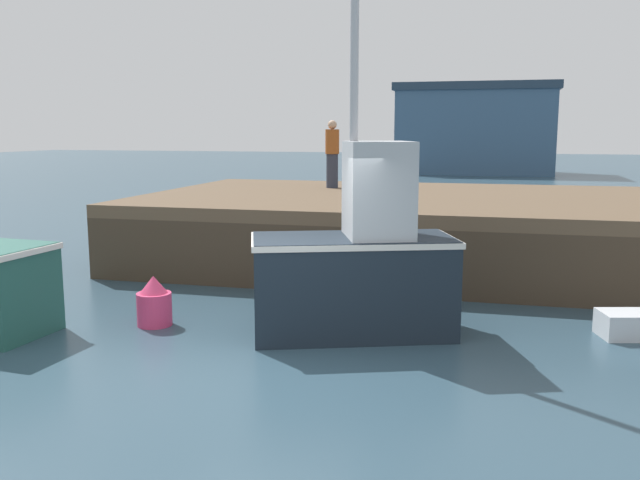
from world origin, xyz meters
TOP-DOWN VIEW (x-y plane):
  - ground at (0.00, 0.00)m, footprint 120.00×160.00m
  - pier at (1.50, 6.79)m, footprint 12.81×7.21m
  - fishing_boat_near_right at (0.83, 1.46)m, footprint 3.10×2.19m
  - dockworker at (-1.24, 8.65)m, footprint 0.34×0.34m
  - warehouse at (1.30, 39.31)m, footprint 10.38×6.06m
  - mooring_buoy_foreground at (-2.16, 1.12)m, footprint 0.51×0.51m

SIDE VIEW (x-z plane):
  - ground at x=0.00m, z-range -0.10..0.00m
  - mooring_buoy_foreground at x=-2.16m, z-range -0.03..0.71m
  - fishing_boat_near_right at x=0.83m, z-range -1.53..3.54m
  - pier at x=1.50m, z-range 0.49..1.93m
  - dockworker at x=-1.24m, z-range 1.45..3.10m
  - warehouse at x=1.30m, z-range 0.02..5.89m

